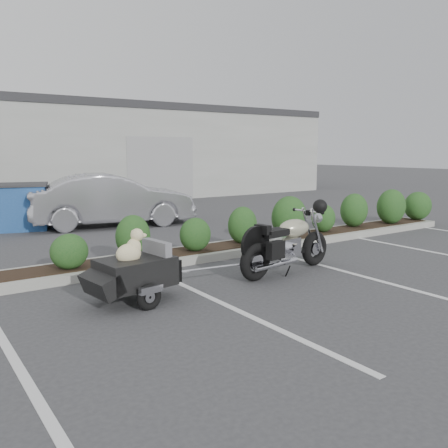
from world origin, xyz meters
TOP-DOWN VIEW (x-y plane):
  - ground at (0.00, 0.00)m, footprint 90.00×90.00m
  - planter_kerb at (1.00, 2.20)m, footprint 12.00×1.00m
  - building at (0.00, 17.00)m, footprint 26.00×10.00m
  - motorcycle at (0.35, 0.33)m, footprint 2.17×0.82m
  - pet_trailer at (-2.44, 0.34)m, footprint 1.75×0.99m
  - sedan at (-0.18, 6.82)m, footprint 4.57×2.37m
  - dumpster at (-2.59, 7.74)m, footprint 2.11×1.72m

SIDE VIEW (x-z plane):
  - ground at x=0.00m, z-range 0.00..0.00m
  - planter_kerb at x=1.00m, z-range 0.00..0.15m
  - pet_trailer at x=-2.44m, z-range -0.08..0.95m
  - motorcycle at x=0.35m, z-range -0.13..1.12m
  - dumpster at x=-2.59m, z-range 0.01..1.21m
  - sedan at x=-0.18m, z-range 0.00..1.43m
  - building at x=0.00m, z-range 0.00..4.00m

